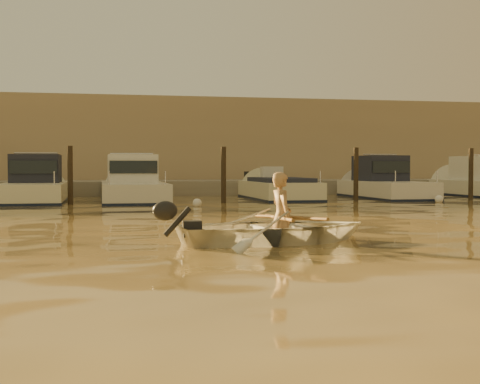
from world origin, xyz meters
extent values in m
plane|color=olive|center=(0.00, 0.00, 0.00)|extent=(160.00, 160.00, 0.00)
imported|color=silver|center=(-1.56, 1.42, 0.23)|extent=(3.62, 2.79, 0.69)
imported|color=#A07850|center=(-1.46, 1.44, 0.45)|extent=(0.43, 0.59, 1.50)
cylinder|color=brown|center=(-1.31, 1.46, 0.42)|extent=(0.75, 2.00, 0.13)
cylinder|color=brown|center=(-1.51, 1.43, 0.42)|extent=(0.16, 2.10, 0.13)
cylinder|color=#2D2319|center=(-5.50, 13.80, 0.90)|extent=(0.18, 0.18, 2.20)
cylinder|color=#2D2319|center=(-0.20, 13.80, 0.90)|extent=(0.18, 0.18, 2.20)
cylinder|color=#2D2319|center=(4.80, 13.80, 0.90)|extent=(0.18, 0.18, 2.20)
cylinder|color=#2D2319|center=(9.50, 13.80, 0.90)|extent=(0.18, 0.18, 2.20)
sphere|color=red|center=(-7.53, 13.79, 0.10)|extent=(0.30, 0.30, 0.30)
sphere|color=silver|center=(-1.40, 12.07, 0.10)|extent=(0.30, 0.30, 0.30)
sphere|color=orange|center=(3.23, 14.16, 0.10)|extent=(0.30, 0.30, 0.30)
sphere|color=white|center=(7.63, 12.81, 0.10)|extent=(0.30, 0.30, 0.30)
cube|color=gray|center=(0.00, 21.50, 0.15)|extent=(52.00, 4.00, 1.00)
cube|color=#9E8466|center=(0.00, 27.00, 2.40)|extent=(46.00, 7.00, 4.80)
camera|label=1|loc=(-4.48, -9.57, 1.30)|focal=50.00mm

